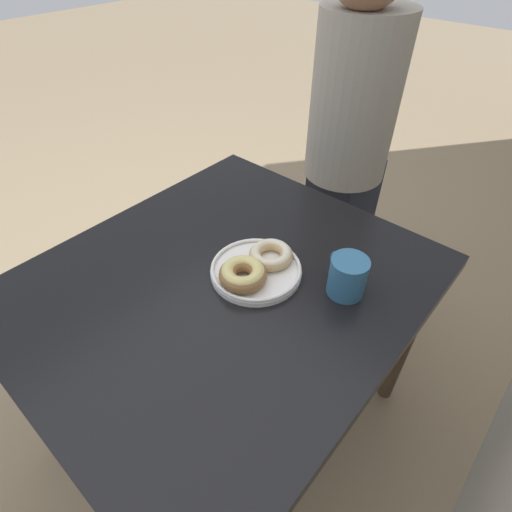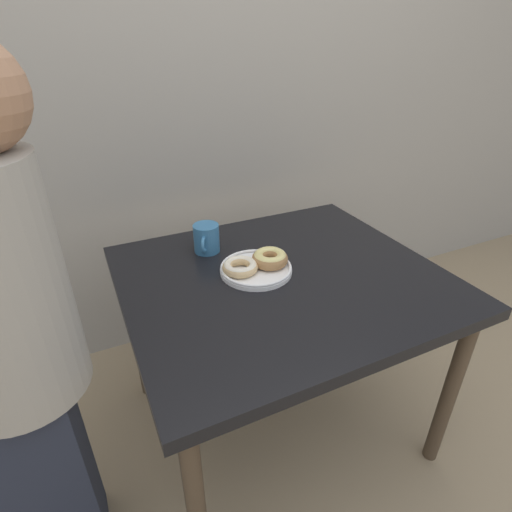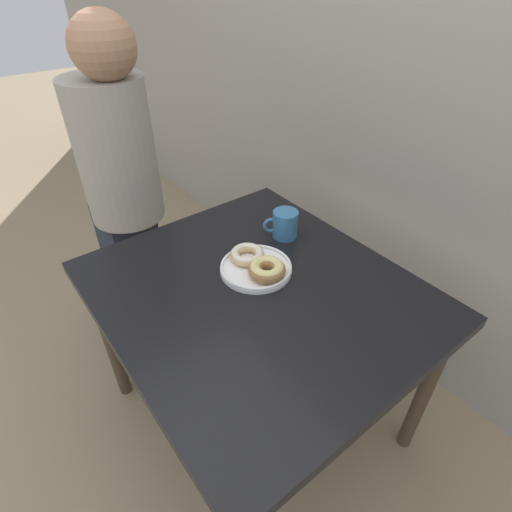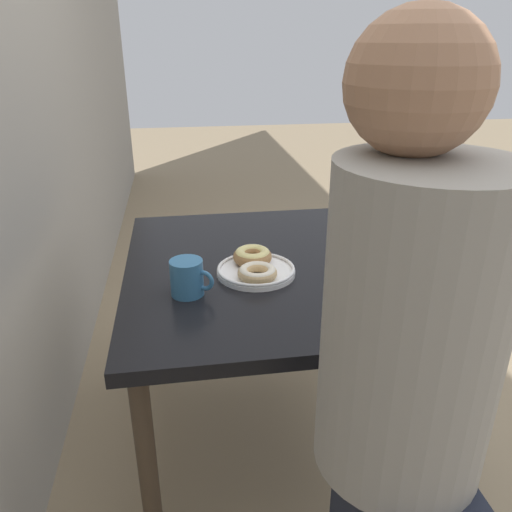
{
  "view_description": "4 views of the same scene",
  "coord_description": "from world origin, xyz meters",
  "views": [
    {
      "loc": [
        0.49,
        0.9,
        1.43
      ],
      "look_at": [
        -0.07,
        0.41,
        0.77
      ],
      "focal_mm": 28.0,
      "sensor_mm": 36.0,
      "label": 1
    },
    {
      "loc": [
        -0.55,
        -0.61,
        1.39
      ],
      "look_at": [
        -0.07,
        0.41,
        0.77
      ],
      "focal_mm": 28.0,
      "sensor_mm": 36.0,
      "label": 2
    },
    {
      "loc": [
        0.74,
        -0.21,
        1.54
      ],
      "look_at": [
        -0.07,
        0.41,
        0.77
      ],
      "focal_mm": 28.0,
      "sensor_mm": 36.0,
      "label": 3
    },
    {
      "loc": [
        -1.42,
        0.62,
        1.37
      ],
      "look_at": [
        -0.07,
        0.41,
        0.77
      ],
      "focal_mm": 35.0,
      "sensor_mm": 36.0,
      "label": 4
    }
  ],
  "objects": [
    {
      "name": "donut_plate",
      "position": [
        -0.07,
        0.41,
        0.73
      ],
      "size": [
        0.26,
        0.24,
        0.06
      ],
      "color": "white",
      "rests_on": "dining_table"
    },
    {
      "name": "dining_table",
      "position": [
        0.0,
        0.36,
        0.63
      ],
      "size": [
        1.01,
        0.89,
        0.71
      ],
      "color": "black",
      "rests_on": "ground_plane"
    },
    {
      "name": "coffee_mug",
      "position": [
        -0.17,
        0.62,
        0.76
      ],
      "size": [
        0.09,
        0.12,
        0.1
      ],
      "color": "teal",
      "rests_on": "dining_table"
    },
    {
      "name": "person_figure",
      "position": [
        -0.77,
        0.25,
        0.74
      ],
      "size": [
        0.37,
        0.3,
        1.41
      ],
      "color": "#232838",
      "rests_on": "ground_plane"
    },
    {
      "name": "ground_plane",
      "position": [
        0.0,
        0.0,
        0.0
      ],
      "size": [
        14.0,
        14.0,
        0.0
      ],
      "primitive_type": "plane",
      "color": "#937F60"
    }
  ]
}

